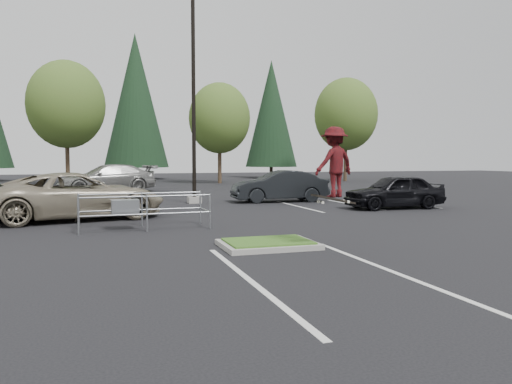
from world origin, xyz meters
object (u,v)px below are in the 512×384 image
object	(u,v)px
cart_corral	(130,207)
skateboarder	(334,163)
conif_b	(136,101)
car_far_silver	(108,178)
car_r_black	(394,191)
decid_c	(219,120)
car_l_tan	(77,196)
light_pole	(194,105)
conif_c	(271,114)
decid_d	(346,117)
car_r_charc	(279,186)
decid_b	(66,107)

from	to	relation	value
cart_corral	skateboarder	world-z (taller)	skateboarder
conif_b	car_far_silver	xyz separation A→B (m)	(-3.17, -19.33, -6.99)
cart_corral	car_r_black	size ratio (longest dim) A/B	0.90
car_far_silver	decid_c	bearing A→B (deg)	121.27
decid_c	car_r_black	xyz separation A→B (m)	(2.01, -22.83, -4.54)
car_r_black	skateboarder	bearing A→B (deg)	-39.14
cart_corral	car_l_tan	distance (m)	3.40
light_pole	conif_c	bearing A→B (deg)	63.85
light_pole	car_far_silver	bearing A→B (deg)	111.84
conif_b	car_r_black	world-z (taller)	conif_b
skateboarder	car_far_silver	xyz separation A→B (m)	(-4.37, 22.17, -1.14)
car_r_black	decid_d	bearing A→B (deg)	158.04
conif_c	conif_b	bearing A→B (deg)	175.91
conif_b	car_l_tan	distance (m)	34.53
decid_c	conif_b	world-z (taller)	conif_b
car_far_silver	decid_d	bearing A→B (deg)	101.29
light_pole	decid_d	xyz separation A→B (m)	(17.49, 18.33, 1.35)
light_pole	conif_c	world-z (taller)	conif_c
conif_b	skateboarder	size ratio (longest dim) A/B	8.38
decid_c	cart_corral	size ratio (longest dim) A/B	2.22
car_r_charc	car_l_tan	bearing A→B (deg)	-60.10
decid_c	conif_b	bearing A→B (deg)	119.32
skateboarder	car_r_black	xyz separation A→B (m)	(6.80, 8.00, -1.28)
conif_c	car_r_charc	xyz separation A→B (m)	(-9.44, -28.00, -6.09)
light_pole	car_far_silver	distance (m)	10.55
conif_c	car_r_charc	distance (m)	30.17
decid_b	skateboarder	world-z (taller)	decid_b
conif_b	car_far_silver	world-z (taller)	conif_b
car_far_silver	conif_c	bearing A→B (deg)	124.74
decid_b	car_r_black	bearing A→B (deg)	-59.23
decid_b	conif_b	distance (m)	11.78
decid_d	conif_b	world-z (taller)	conif_b
decid_d	conif_b	bearing A→B (deg)	150.53
conif_b	car_far_silver	distance (m)	20.80
decid_c	cart_corral	xyz separation A→B (m)	(-8.91, -25.84, -4.59)
conif_b	car_r_black	distance (m)	35.17
car_r_charc	car_far_silver	size ratio (longest dim) A/B	0.78
car_r_black	cart_corral	bearing A→B (deg)	-73.36
decid_b	decid_d	distance (m)	24.00
decid_b	cart_corral	size ratio (longest dim) A/B	2.56
car_r_charc	cart_corral	bearing A→B (deg)	-41.40
conif_b	cart_corral	size ratio (longest dim) A/B	3.85
decid_b	car_far_silver	xyz separation A→B (m)	(2.84, -9.37, -5.19)
skateboarder	car_r_black	distance (m)	10.58
light_pole	car_r_charc	xyz separation A→B (m)	(4.06, -0.50, -3.81)
decid_d	car_r_charc	size ratio (longest dim) A/B	2.06
decid_c	car_l_tan	xyz separation A→B (m)	(-10.49, -22.83, -4.45)
decid_c	conif_b	size ratio (longest dim) A/B	0.58
car_r_charc	car_far_silver	world-z (taller)	car_far_silver
car_l_tan	decid_c	bearing A→B (deg)	-37.23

